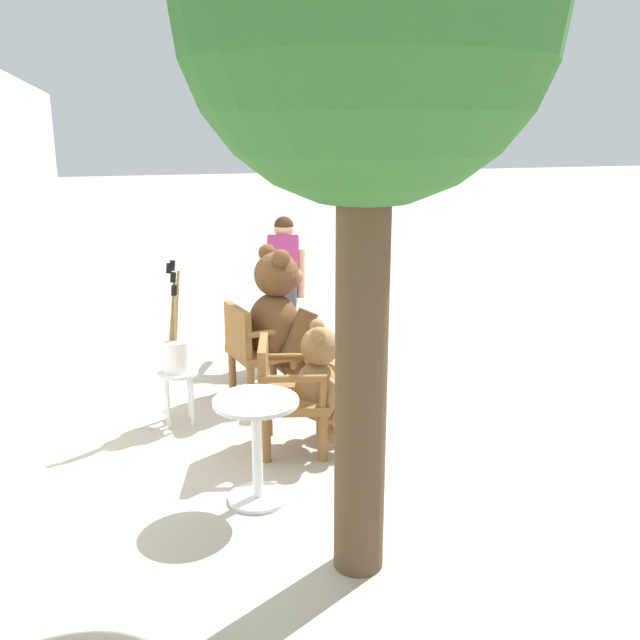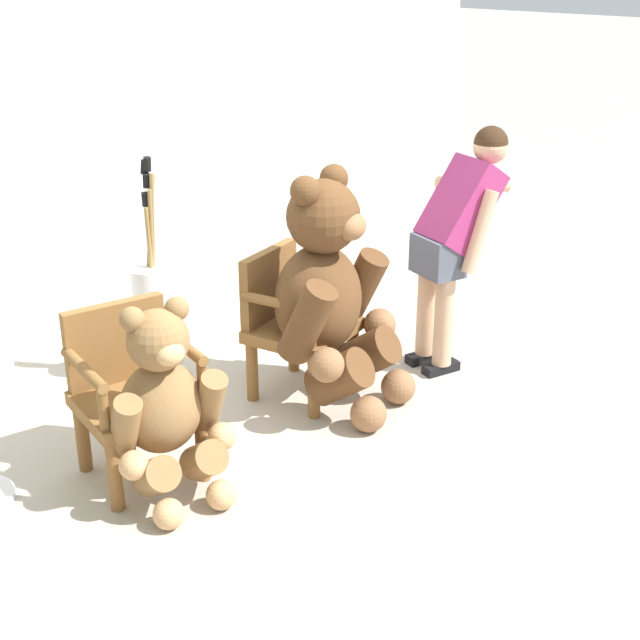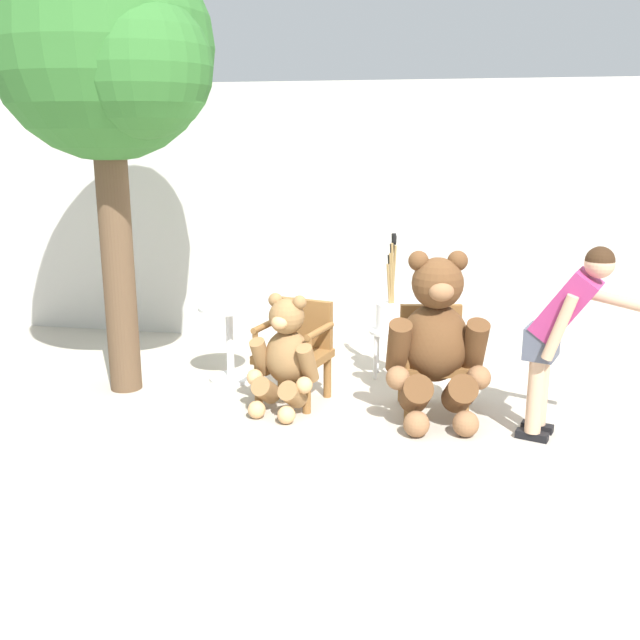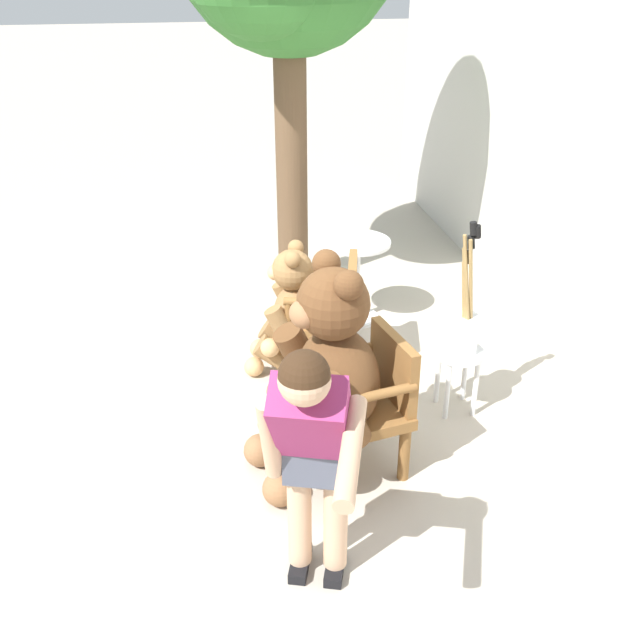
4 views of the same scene
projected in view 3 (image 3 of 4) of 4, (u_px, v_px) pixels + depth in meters
name	position (u px, v px, depth m)	size (l,w,h in m)	color
ground_plane	(355.00, 424.00, 5.73)	(60.00, 60.00, 0.00)	#B2A899
back_wall	(387.00, 217.00, 7.66)	(10.00, 0.16, 2.80)	beige
wooden_chair_left	(296.00, 348.00, 6.17)	(0.67, 0.64, 0.86)	brown
wooden_chair_right	(433.00, 355.00, 5.96)	(0.65, 0.62, 0.86)	brown
teddy_bear_large	(436.00, 340.00, 5.67)	(0.85, 0.85, 1.38)	brown
teddy_bear_small	(285.00, 355.00, 5.89)	(0.62, 0.62, 0.99)	olive
person_visitor	(562.00, 325.00, 5.23)	(0.88, 0.49, 1.50)	black
white_stool	(387.00, 341.00, 6.78)	(0.34, 0.34, 0.46)	silver
brush_bucket	(388.00, 311.00, 6.71)	(0.22, 0.22, 0.92)	white
round_side_table	(230.00, 334.00, 6.66)	(0.56, 0.56, 0.72)	silver
patio_tree	(109.00, 56.00, 5.76)	(1.92, 1.83, 3.86)	brown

